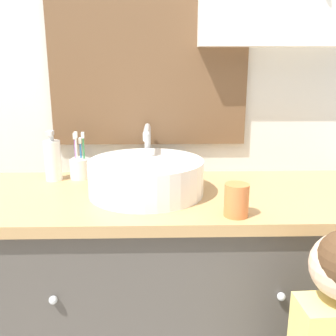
% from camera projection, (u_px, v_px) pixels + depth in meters
% --- Properties ---
extents(wall_back, '(3.20, 0.18, 2.50)m').
position_uv_depth(wall_back, '(171.00, 48.00, 1.41)').
color(wall_back, silver).
rests_on(wall_back, ground_plane).
extents(vanity_counter, '(1.44, 0.54, 0.80)m').
position_uv_depth(vanity_counter, '(166.00, 297.00, 1.35)').
color(vanity_counter, '#4C4742').
rests_on(vanity_counter, ground_plane).
extents(sink_basin, '(0.38, 0.43, 0.20)m').
position_uv_depth(sink_basin, '(146.00, 176.00, 1.24)').
color(sink_basin, white).
rests_on(sink_basin, vanity_counter).
extents(toothbrush_holder, '(0.08, 0.08, 0.18)m').
position_uv_depth(toothbrush_holder, '(80.00, 167.00, 1.41)').
color(toothbrush_holder, silver).
rests_on(toothbrush_holder, vanity_counter).
extents(soap_dispenser, '(0.06, 0.06, 0.19)m').
position_uv_depth(soap_dispenser, '(53.00, 160.00, 1.38)').
color(soap_dispenser, white).
rests_on(soap_dispenser, vanity_counter).
extents(drinking_cup, '(0.07, 0.07, 0.09)m').
position_uv_depth(drinking_cup, '(236.00, 200.00, 1.05)').
color(drinking_cup, orange).
rests_on(drinking_cup, vanity_counter).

